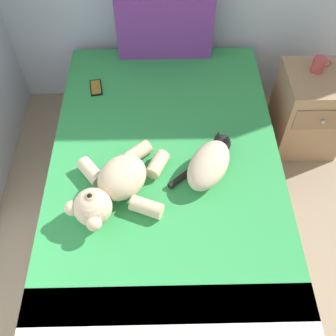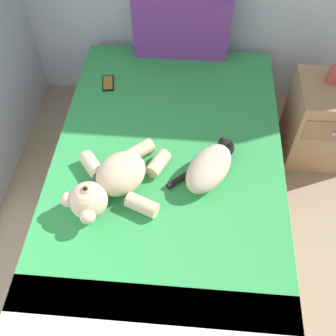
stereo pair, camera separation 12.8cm
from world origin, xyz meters
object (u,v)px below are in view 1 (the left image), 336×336
cat (210,163)px  teddy_bear (114,186)px  mug (319,64)px  cell_phone (96,88)px  bed (166,186)px  nightstand (309,111)px  patterned_cushion (165,26)px

cat → teddy_bear: bearing=-162.9°
cat → mug: 1.02m
cell_phone → mug: 1.40m
bed → teddy_bear: (-0.26, -0.23, 0.33)m
bed → mug: 1.21m
cell_phone → mug: (1.40, 0.03, 0.13)m
nightstand → cell_phone: bearing=178.8°
bed → cell_phone: (-0.44, 0.60, 0.25)m
cell_phone → mug: size_ratio=1.32×
mug → cell_phone: bearing=-178.7°
patterned_cushion → teddy_bear: bearing=-102.9°
patterned_cushion → cell_phone: patterned_cushion is taller
cat → cell_phone: size_ratio=2.61×
cat → teddy_bear: size_ratio=0.71×
patterned_cushion → cell_phone: bearing=-141.7°
patterned_cushion → cell_phone: size_ratio=3.96×
cell_phone → nightstand: size_ratio=0.27×
cat → nightstand: cat is taller
bed → cat: (0.23, -0.08, 0.32)m
cat → nightstand: size_ratio=0.71×
bed → mug: size_ratio=17.36×
cell_phone → patterned_cushion: bearing=38.3°
bed → mug: (0.96, 0.63, 0.39)m
patterned_cushion → mug: patterned_cushion is taller
cat → nightstand: (0.75, 0.65, -0.27)m
cat → cell_phone: (-0.66, 0.68, -0.07)m
mug → cat: bearing=-136.0°
bed → cell_phone: size_ratio=13.18×
teddy_bear → nightstand: (1.24, 0.80, -0.28)m
bed → patterned_cushion: bearing=89.3°
patterned_cushion → nightstand: patterned_cushion is taller
patterned_cushion → cell_phone: (-0.45, -0.35, -0.21)m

